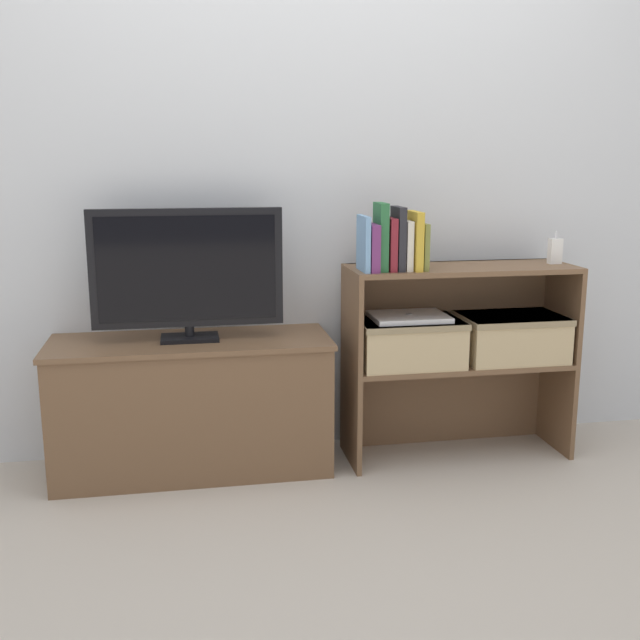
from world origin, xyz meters
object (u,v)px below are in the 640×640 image
object	(u,v)px
book_ivory	(406,245)
book_olive	(422,246)
tv_stand	(192,405)
tv	(187,271)
baby_monitor	(555,251)
storage_basket_right	(511,335)
book_skyblue	(363,244)
book_mustard	(414,241)
book_maroon	(390,244)
laptop	(409,317)
book_charcoal	(398,239)
storage_basket_left	(408,339)
book_forest	(381,237)
book_plum	(371,247)

from	to	relation	value
book_ivory	book_olive	size ratio (longest dim) A/B	1.06
tv_stand	tv	size ratio (longest dim) A/B	1.50
baby_monitor	storage_basket_right	world-z (taller)	baby_monitor
book_skyblue	book_mustard	size ratio (longest dim) A/B	0.94
book_maroon	laptop	world-z (taller)	book_maroon
book_charcoal	book_skyblue	bearing A→B (deg)	-180.00
tv	book_charcoal	xyz separation A→B (m)	(0.80, -0.09, 0.12)
storage_basket_left	laptop	world-z (taller)	laptop
book_forest	baby_monitor	size ratio (longest dim) A/B	1.94
book_olive	storage_basket_right	world-z (taller)	book_olive
book_charcoal	storage_basket_left	bearing A→B (deg)	33.59
storage_basket_right	laptop	bearing A→B (deg)	-180.00
tv_stand	book_skyblue	bearing A→B (deg)	-7.78
baby_monitor	book_mustard	bearing A→B (deg)	-174.70
book_olive	book_plum	bearing A→B (deg)	180.00
book_charcoal	book_maroon	bearing A→B (deg)	180.00
book_charcoal	storage_basket_left	distance (m)	0.42
book_skyblue	book_ivory	size ratio (longest dim) A/B	1.11
book_charcoal	book_olive	size ratio (longest dim) A/B	1.36
book_skyblue	laptop	bearing A→B (deg)	11.96
book_plum	book_mustard	bearing A→B (deg)	0.00
baby_monitor	storage_basket_right	distance (m)	0.39
tv_stand	book_skyblue	size ratio (longest dim) A/B	5.14
tv_stand	storage_basket_left	xyz separation A→B (m)	(0.86, -0.05, 0.24)
laptop	book_mustard	bearing A→B (deg)	-88.63
book_maroon	book_charcoal	distance (m)	0.04
book_ivory	book_olive	xyz separation A→B (m)	(0.06, -0.00, -0.01)
book_plum	book_forest	distance (m)	0.05
tv_stand	baby_monitor	bearing A→B (deg)	-1.28
laptop	storage_basket_right	bearing A→B (deg)	0.00
book_forest	storage_basket_right	bearing A→B (deg)	4.24
tv	book_plum	world-z (taller)	tv
book_olive	baby_monitor	world-z (taller)	book_olive
tv_stand	storage_basket_left	bearing A→B (deg)	-3.19
book_skyblue	storage_basket_right	bearing A→B (deg)	3.79
laptop	book_plum	bearing A→B (deg)	-165.92
book_plum	book_charcoal	world-z (taller)	book_charcoal
tv_stand	laptop	size ratio (longest dim) A/B	3.60
book_plum	storage_basket_left	xyz separation A→B (m)	(0.17, 0.04, -0.38)
book_ivory	book_skyblue	bearing A→B (deg)	-180.00
storage_basket_left	storage_basket_right	bearing A→B (deg)	0.00
tv	storage_basket_left	distance (m)	0.91
baby_monitor	book_skyblue	bearing A→B (deg)	-175.99
book_olive	storage_basket_left	world-z (taller)	book_olive
book_plum	book_skyblue	bearing A→B (deg)	-180.00
book_maroon	baby_monitor	xyz separation A→B (m)	(0.71, 0.06, -0.05)
book_skyblue	book_mustard	xyz separation A→B (m)	(0.20, 0.00, 0.01)
tv	book_plum	bearing A→B (deg)	-7.31
tv	book_forest	xyz separation A→B (m)	(0.73, -0.09, 0.12)
book_skyblue	tv_stand	bearing A→B (deg)	172.22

